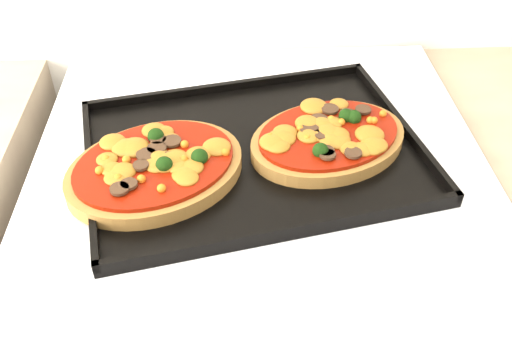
{
  "coord_description": "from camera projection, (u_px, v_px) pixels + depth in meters",
  "views": [
    {
      "loc": [
        0.0,
        1.13,
        1.38
      ],
      "look_at": [
        0.03,
        1.66,
        0.92
      ],
      "focal_mm": 40.0,
      "sensor_mm": 36.0,
      "label": 1
    }
  ],
  "objects": [
    {
      "name": "baking_tray",
      "position": [
        254.0,
        150.0,
        0.73
      ],
      "size": [
        0.47,
        0.39,
        0.02
      ],
      "primitive_type": "cube",
      "rotation": [
        0.0,
        0.0,
        0.2
      ],
      "color": "black",
      "rests_on": "stove"
    },
    {
      "name": "pizza_left",
      "position": [
        155.0,
        167.0,
        0.69
      ],
      "size": [
        0.27,
        0.25,
        0.03
      ],
      "primitive_type": null,
      "rotation": [
        0.0,
        0.0,
        0.49
      ],
      "color": "olive",
      "rests_on": "baking_tray"
    },
    {
      "name": "pizza_right",
      "position": [
        328.0,
        138.0,
        0.73
      ],
      "size": [
        0.25,
        0.22,
        0.03
      ],
      "primitive_type": null,
      "rotation": [
        0.0,
        0.0,
        0.39
      ],
      "color": "olive",
      "rests_on": "baking_tray"
    }
  ]
}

